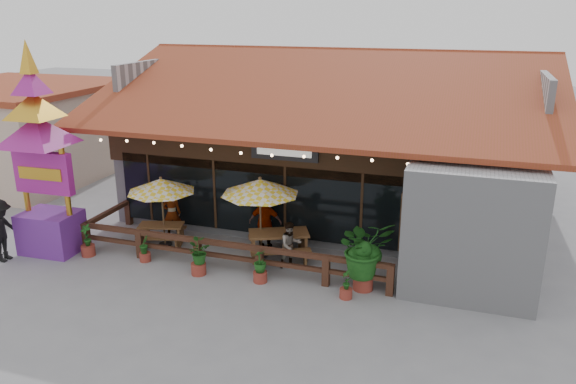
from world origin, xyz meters
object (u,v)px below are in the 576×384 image
(umbrella_left, at_px, (161,186))
(picnic_table_left, at_px, (161,231))
(umbrella_right, at_px, (260,187))
(pedestrian, at_px, (1,231))
(picnic_table_right, at_px, (279,241))
(thai_sign_tower, at_px, (38,137))
(tropical_plant, at_px, (365,250))

(umbrella_left, bearing_deg, picnic_table_left, 164.87)
(umbrella_right, xyz_separation_m, pedestrian, (-7.42, -2.84, -1.28))
(picnic_table_left, bearing_deg, picnic_table_right, 1.99)
(thai_sign_tower, xyz_separation_m, tropical_plant, (10.01, 0.54, -2.57))
(umbrella_right, distance_m, thai_sign_tower, 6.90)
(picnic_table_left, bearing_deg, umbrella_right, 3.14)
(umbrella_left, xyz_separation_m, thai_sign_tower, (-3.18, -1.56, 1.71))
(umbrella_right, xyz_separation_m, picnic_table_left, (-3.45, -0.19, -1.80))
(umbrella_left, distance_m, picnic_table_left, 1.60)
(picnic_table_right, relative_size, tropical_plant, 1.11)
(umbrella_right, height_order, picnic_table_right, umbrella_right)
(umbrella_left, distance_m, thai_sign_tower, 3.93)
(umbrella_left, height_order, picnic_table_left, umbrella_left)
(umbrella_left, height_order, picnic_table_right, umbrella_left)
(picnic_table_left, height_order, picnic_table_right, picnic_table_right)
(tropical_plant, distance_m, pedestrian, 11.06)
(thai_sign_tower, height_order, tropical_plant, thai_sign_tower)
(umbrella_left, xyz_separation_m, pedestrian, (-4.11, -2.62, -1.07))
(umbrella_left, distance_m, tropical_plant, 6.96)
(picnic_table_left, xyz_separation_m, picnic_table_right, (4.07, 0.14, 0.13))
(picnic_table_right, xyz_separation_m, tropical_plant, (2.90, -1.19, 0.60))
(picnic_table_left, height_order, tropical_plant, tropical_plant)
(picnic_table_left, relative_size, picnic_table_right, 0.75)
(umbrella_left, bearing_deg, tropical_plant, -8.46)
(picnic_table_left, bearing_deg, pedestrian, -146.24)
(picnic_table_left, bearing_deg, tropical_plant, -8.59)
(umbrella_right, distance_m, picnic_table_left, 3.90)
(umbrella_right, distance_m, pedestrian, 8.05)
(picnic_table_left, distance_m, thai_sign_tower, 4.76)
(tropical_plant, bearing_deg, umbrella_right, 160.55)
(picnic_table_right, bearing_deg, tropical_plant, -22.38)
(tropical_plant, bearing_deg, umbrella_left, 171.54)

